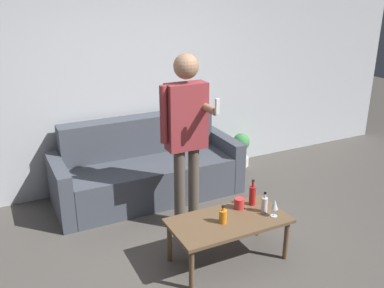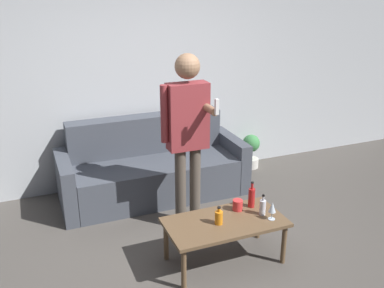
% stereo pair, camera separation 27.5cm
% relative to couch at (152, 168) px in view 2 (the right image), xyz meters
% --- Properties ---
extents(ground_plane, '(16.00, 16.00, 0.00)m').
position_rel_couch_xyz_m(ground_plane, '(0.00, -1.74, -0.32)').
color(ground_plane, '#514C47').
extents(wall_back, '(8.00, 0.06, 2.70)m').
position_rel_couch_xyz_m(wall_back, '(0.00, 0.46, 1.03)').
color(wall_back, silver).
rests_on(wall_back, ground_plane).
extents(couch, '(2.12, 0.82, 0.89)m').
position_rel_couch_xyz_m(couch, '(0.00, 0.00, 0.00)').
color(couch, '#474C56').
rests_on(couch, ground_plane).
extents(coffee_table, '(1.04, 0.54, 0.41)m').
position_rel_couch_xyz_m(coffee_table, '(0.19, -1.52, 0.05)').
color(coffee_table, brown).
rests_on(coffee_table, ground_plane).
extents(bottle_orange, '(0.06, 0.06, 0.25)m').
position_rel_couch_xyz_m(bottle_orange, '(0.53, -1.38, 0.19)').
color(bottle_orange, '#B21E1E').
rests_on(bottle_orange, coffee_table).
extents(bottle_green, '(0.06, 0.06, 0.19)m').
position_rel_couch_xyz_m(bottle_green, '(0.55, -1.54, 0.17)').
color(bottle_green, silver).
rests_on(bottle_green, coffee_table).
extents(bottle_dark, '(0.07, 0.07, 0.16)m').
position_rel_couch_xyz_m(bottle_dark, '(0.12, -1.54, 0.16)').
color(bottle_dark, orange).
rests_on(bottle_dark, coffee_table).
extents(wine_glass_near, '(0.07, 0.07, 0.16)m').
position_rel_couch_xyz_m(wine_glass_near, '(0.58, -1.64, 0.20)').
color(wine_glass_near, silver).
rests_on(wine_glass_near, coffee_table).
extents(cup_on_table, '(0.09, 0.09, 0.10)m').
position_rel_couch_xyz_m(cup_on_table, '(0.38, -1.39, 0.14)').
color(cup_on_table, red).
rests_on(cup_on_table, coffee_table).
extents(person_standing_front, '(0.46, 0.44, 1.75)m').
position_rel_couch_xyz_m(person_standing_front, '(0.11, -0.83, 0.74)').
color(person_standing_front, brown).
rests_on(person_standing_front, ground_plane).
extents(potted_plant, '(0.23, 0.23, 0.46)m').
position_rel_couch_xyz_m(potted_plant, '(1.45, 0.25, -0.06)').
color(potted_plant, silver).
rests_on(potted_plant, ground_plane).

